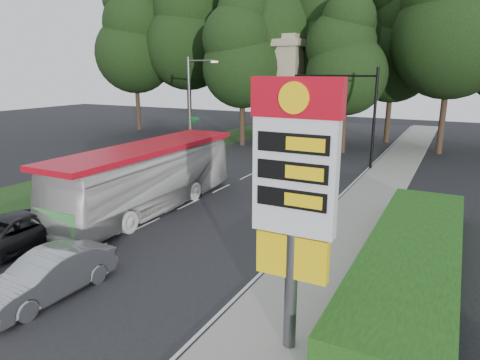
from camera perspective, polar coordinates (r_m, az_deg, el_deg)
The scene contains 20 objects.
road_surface at distance 23.88m, azimuth -5.52°, elevation -2.61°, with size 14.00×80.00×0.02m, color black.
sidewalk_right at distance 20.72m, azimuth 14.75°, elevation -5.58°, with size 3.00×80.00×0.12m, color gray.
grass_verge_left at distance 34.11m, azimuth -13.52°, elevation 2.24°, with size 5.00×50.00×0.02m, color #193814.
hedge at distance 16.44m, azimuth 22.00°, elevation -9.53°, with size 3.00×14.00×1.20m, color #1A4713.
gas_station_pylon at distance 10.01m, azimuth 7.26°, elevation -0.34°, with size 2.10×0.45×6.85m.
traffic_signal_mast at distance 31.93m, azimuth 15.24°, elevation 9.79°, with size 6.10×0.35×7.20m.
streetlight_signs at distance 35.13m, azimuth -6.46°, elevation 10.20°, with size 2.75×0.98×8.00m.
monument at distance 39.89m, azimuth 6.20°, elevation 11.66°, with size 3.00×3.00×10.05m.
tree_far_west at distance 53.04m, azimuth -13.95°, elevation 18.04°, with size 8.96×8.96×17.60m.
tree_west_mid at distance 51.07m, azimuth -7.06°, elevation 19.62°, with size 9.80×9.80×19.25m.
tree_west_near at distance 49.61m, azimuth 0.41°, elevation 17.94°, with size 8.40×8.40×16.50m.
tree_center_left at distance 44.05m, azimuth 4.09°, elevation 20.97°, with size 10.08×10.08×19.80m.
tree_center_right at distance 43.84m, azimuth 12.83°, elevation 19.38°, with size 9.24×9.24×18.15m.
tree_east_near at distance 44.67m, azimuth 19.91°, elevation 17.08°, with size 8.12×8.12×15.95m.
tree_east_mid at distance 40.38m, azimuth 26.71°, elevation 19.21°, with size 9.52×9.52×18.70m.
tree_monument_left at distance 40.61m, azimuth 0.30°, elevation 16.83°, with size 7.28×7.28×14.30m.
tree_monument_right at distance 37.72m, azimuth 14.13°, elevation 15.58°, with size 6.72×6.72×13.20m.
transit_bus at distance 22.22m, azimuth -12.07°, elevation 0.27°, with size 2.80×11.97×3.34m, color beige.
sedan_silver at distance 15.03m, azimuth -24.17°, elevation -11.51°, with size 1.55×4.43×1.46m, color #929498.
suv_charcoal at distance 19.16m, azimuth -28.73°, elevation -6.50°, with size 2.39×5.19×1.44m, color black.
Camera 1 is at (12.50, -7.11, 6.98)m, focal length 32.00 mm.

